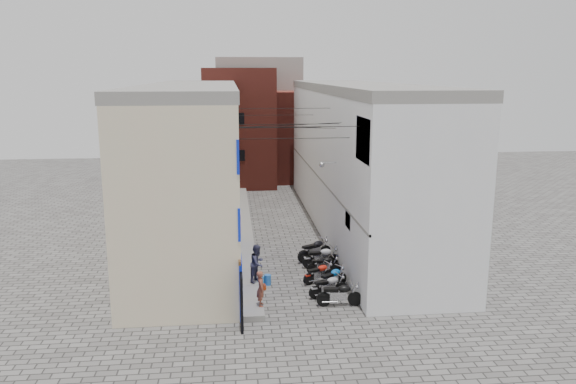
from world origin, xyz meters
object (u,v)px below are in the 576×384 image
object	(u,v)px
person_a	(261,288)
water_jug_far	(268,280)
motorcycle_f	(322,256)
motorcycle_a	(339,293)
motorcycle_e	(324,264)
water_jug_near	(261,281)
motorcycle_g	(315,249)
person_b	(257,263)
motorcycle_b	(328,285)
motorcycle_c	(332,277)
red_crate	(261,287)
motorcycle_d	(319,272)

from	to	relation	value
person_a	water_jug_far	xyz separation A→B (m)	(0.47, 2.90, -0.75)
motorcycle_f	person_a	bearing A→B (deg)	-41.25
motorcycle_a	motorcycle_e	bearing A→B (deg)	-175.53
person_a	water_jug_near	world-z (taller)	person_a
motorcycle_f	motorcycle_a	bearing A→B (deg)	-8.02
motorcycle_g	person_b	bearing A→B (deg)	-73.05
water_jug_near	motorcycle_g	bearing A→B (deg)	48.82
motorcycle_f	water_jug_far	distance (m)	3.60
motorcycle_b	motorcycle_f	xyz separation A→B (m)	(0.32, 3.81, 0.05)
motorcycle_e	motorcycle_a	bearing A→B (deg)	-2.39
motorcycle_b	motorcycle_g	size ratio (longest dim) A/B	0.87
motorcycle_c	motorcycle_g	bearing A→B (deg)	145.15
motorcycle_g	water_jug_far	world-z (taller)	motorcycle_g
motorcycle_c	red_crate	xyz separation A→B (m)	(-3.22, 0.21, -0.42)
motorcycle_c	motorcycle_d	world-z (taller)	motorcycle_c
motorcycle_g	water_jug_far	xyz separation A→B (m)	(-2.69, -3.25, -0.37)
motorcycle_f	red_crate	world-z (taller)	motorcycle_f
motorcycle_f	motorcycle_b	bearing A→B (deg)	-12.38
motorcycle_b	red_crate	bearing A→B (deg)	-127.57
motorcycle_a	motorcycle_d	world-z (taller)	motorcycle_a
motorcycle_a	motorcycle_g	size ratio (longest dim) A/B	0.92
motorcycle_b	water_jug_far	distance (m)	3.08
water_jug_near	red_crate	xyz separation A→B (m)	(0.00, -0.37, -0.13)
motorcycle_a	red_crate	distance (m)	3.85
motorcycle_a	motorcycle_b	xyz separation A→B (m)	(-0.28, 1.02, -0.03)
motorcycle_a	person_b	distance (m)	4.23
motorcycle_a	water_jug_near	distance (m)	4.06
water_jug_far	motorcycle_b	bearing A→B (deg)	-33.27
person_b	red_crate	size ratio (longest dim) A/B	4.76
person_a	water_jug_far	world-z (taller)	person_a
motorcycle_f	motorcycle_g	size ratio (longest dim) A/B	0.95
motorcycle_a	person_a	size ratio (longest dim) A/B	1.30
motorcycle_a	water_jug_near	xyz separation A→B (m)	(-3.16, 2.52, -0.32)
motorcycle_b	motorcycle_f	size ratio (longest dim) A/B	0.92
person_b	red_crate	xyz separation A→B (m)	(0.15, -0.42, -1.01)
person_a	person_b	bearing A→B (deg)	1.73
motorcycle_g	motorcycle_b	bearing A→B (deg)	-31.49
water_jug_near	red_crate	world-z (taller)	water_jug_near
motorcycle_b	water_jug_far	size ratio (longest dim) A/B	3.78
motorcycle_c	person_a	world-z (taller)	person_a
person_a	red_crate	xyz separation A→B (m)	(0.15, 2.35, -0.88)
motorcycle_f	water_jug_far	world-z (taller)	motorcycle_f
motorcycle_f	red_crate	xyz separation A→B (m)	(-3.20, -2.68, -0.47)
motorcycle_b	red_crate	distance (m)	3.12
motorcycle_a	motorcycle_d	distance (m)	2.79
person_b	motorcycle_c	bearing A→B (deg)	-67.82
motorcycle_a	motorcycle_f	size ratio (longest dim) A/B	0.97
person_a	water_jug_near	distance (m)	2.82
water_jug_near	motorcycle_a	bearing A→B (deg)	-38.58
motorcycle_e	water_jug_near	bearing A→B (deg)	-68.73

